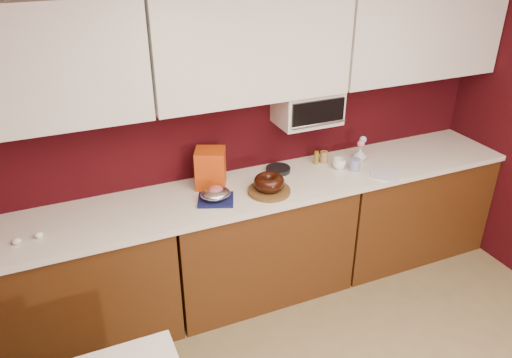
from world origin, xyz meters
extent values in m
cube|color=#37070B|center=(0.00, 2.25, 1.25)|extent=(4.00, 0.02, 2.50)
cube|color=#4D290F|center=(-1.33, 1.94, 0.43)|extent=(1.31, 0.58, 0.86)
cube|color=#4D290F|center=(0.00, 1.94, 0.43)|extent=(1.31, 0.58, 0.86)
cube|color=#4D290F|center=(1.33, 1.94, 0.43)|extent=(1.31, 0.58, 0.86)
cube|color=white|center=(0.00, 1.94, 0.88)|extent=(4.00, 0.62, 0.04)
cube|color=white|center=(-1.33, 2.08, 1.85)|extent=(1.31, 0.33, 0.70)
cube|color=white|center=(0.00, 2.08, 1.85)|extent=(1.31, 0.33, 0.70)
cube|color=white|center=(1.33, 2.08, 1.85)|extent=(1.31, 0.33, 0.70)
cube|color=white|center=(0.45, 2.10, 1.38)|extent=(0.45, 0.30, 0.25)
cube|color=black|center=(0.45, 1.94, 1.38)|extent=(0.40, 0.02, 0.18)
cylinder|color=silver|center=(0.45, 1.93, 1.30)|extent=(0.42, 0.02, 0.02)
cylinder|color=brown|center=(0.03, 1.83, 0.91)|extent=(0.30, 0.30, 0.03)
torus|color=black|center=(0.03, 1.83, 0.98)|extent=(0.23, 0.23, 0.09)
cube|color=#121645|center=(-0.34, 1.87, 0.91)|extent=(0.29, 0.27, 0.02)
ellipsoid|color=silver|center=(-0.34, 1.87, 0.96)|extent=(0.21, 0.18, 0.07)
ellipsoid|color=#B85854|center=(-0.34, 1.87, 0.98)|extent=(0.13, 0.12, 0.07)
cube|color=#AE220B|center=(-0.30, 2.08, 1.04)|extent=(0.26, 0.25, 0.27)
cylinder|color=black|center=(0.23, 2.10, 0.92)|extent=(0.23, 0.23, 0.03)
imported|color=white|center=(0.67, 1.96, 0.95)|extent=(0.12, 0.12, 0.10)
cylinder|color=navy|center=(0.76, 1.89, 0.95)|extent=(0.08, 0.08, 0.09)
imported|color=silver|center=(0.88, 2.01, 0.96)|extent=(0.09, 0.09, 0.13)
sphere|color=pink|center=(0.88, 2.01, 1.05)|extent=(0.06, 0.06, 0.06)
sphere|color=#9AC6F6|center=(0.91, 2.03, 1.07)|extent=(0.05, 0.05, 0.05)
cylinder|color=white|center=(0.92, 1.73, 0.91)|extent=(0.23, 0.23, 0.01)
cylinder|color=olive|center=(0.55, 2.10, 0.95)|extent=(0.05, 0.05, 0.10)
cylinder|color=olive|center=(0.61, 2.10, 0.95)|extent=(0.06, 0.06, 0.09)
ellipsoid|color=silver|center=(-1.56, 1.85, 0.92)|extent=(0.06, 0.05, 0.04)
ellipsoid|color=white|center=(-1.44, 1.87, 0.92)|extent=(0.06, 0.05, 0.04)
cylinder|color=brown|center=(0.61, 2.09, 0.95)|extent=(0.03, 0.03, 0.10)
camera|label=1|loc=(-1.23, -0.87, 2.55)|focal=35.00mm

